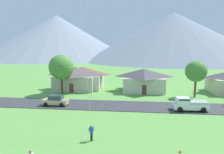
{
  "coord_description": "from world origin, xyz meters",
  "views": [
    {
      "loc": [
        1.39,
        -7.9,
        9.48
      ],
      "look_at": [
        -1.39,
        16.0,
        6.17
      ],
      "focal_mm": 33.13,
      "sensor_mm": 36.0,
      "label": 1
    }
  ],
  "objects_px": {
    "house_leftmost": "(83,77)",
    "house_rightmost": "(76,78)",
    "parked_car_tan_mid_east": "(56,101)",
    "tree_center": "(61,67)",
    "pickup_truck_white_west_side": "(189,104)",
    "tree_left_of_center": "(196,71)",
    "soccer_ball": "(180,151)",
    "house_right_center": "(144,79)"
  },
  "relations": [
    {
      "from": "house_rightmost",
      "to": "parked_car_tan_mid_east",
      "type": "distance_m",
      "value": 14.21
    },
    {
      "from": "tree_center",
      "to": "soccer_ball",
      "type": "distance_m",
      "value": 30.5
    },
    {
      "from": "house_leftmost",
      "to": "tree_center",
      "type": "relative_size",
      "value": 1.18
    },
    {
      "from": "parked_car_tan_mid_east",
      "to": "soccer_ball",
      "type": "relative_size",
      "value": 17.62
    },
    {
      "from": "house_rightmost",
      "to": "parked_car_tan_mid_east",
      "type": "bearing_deg",
      "value": -87.78
    },
    {
      "from": "parked_car_tan_mid_east",
      "to": "soccer_ball",
      "type": "distance_m",
      "value": 22.35
    },
    {
      "from": "house_leftmost",
      "to": "house_rightmost",
      "type": "distance_m",
      "value": 1.91
    },
    {
      "from": "tree_left_of_center",
      "to": "soccer_ball",
      "type": "bearing_deg",
      "value": -107.89
    },
    {
      "from": "house_leftmost",
      "to": "parked_car_tan_mid_east",
      "type": "xyz_separation_m",
      "value": [
        -0.68,
        -15.55,
        -1.81
      ]
    },
    {
      "from": "soccer_ball",
      "to": "house_rightmost",
      "type": "bearing_deg",
      "value": 122.75
    },
    {
      "from": "house_leftmost",
      "to": "house_right_center",
      "type": "relative_size",
      "value": 1.03
    },
    {
      "from": "house_leftmost",
      "to": "soccer_ball",
      "type": "distance_m",
      "value": 34.01
    },
    {
      "from": "house_rightmost",
      "to": "soccer_ball",
      "type": "relative_size",
      "value": 41.26
    },
    {
      "from": "tree_center",
      "to": "parked_car_tan_mid_east",
      "type": "bearing_deg",
      "value": -76.43
    },
    {
      "from": "house_rightmost",
      "to": "tree_center",
      "type": "height_order",
      "value": "tree_center"
    },
    {
      "from": "house_leftmost",
      "to": "house_right_center",
      "type": "xyz_separation_m",
      "value": [
        14.38,
        -1.55,
        -0.06
      ]
    },
    {
      "from": "house_rightmost",
      "to": "tree_center",
      "type": "bearing_deg",
      "value": -106.57
    },
    {
      "from": "house_rightmost",
      "to": "parked_car_tan_mid_east",
      "type": "relative_size",
      "value": 2.34
    },
    {
      "from": "tree_center",
      "to": "pickup_truck_white_west_side",
      "type": "height_order",
      "value": "tree_center"
    },
    {
      "from": "house_leftmost",
      "to": "house_rightmost",
      "type": "bearing_deg",
      "value": -129.93
    },
    {
      "from": "tree_left_of_center",
      "to": "parked_car_tan_mid_east",
      "type": "distance_m",
      "value": 26.78
    },
    {
      "from": "tree_center",
      "to": "house_rightmost",
      "type": "bearing_deg",
      "value": 73.43
    },
    {
      "from": "parked_car_tan_mid_east",
      "to": "house_rightmost",
      "type": "bearing_deg",
      "value": 92.22
    },
    {
      "from": "parked_car_tan_mid_east",
      "to": "tree_left_of_center",
      "type": "bearing_deg",
      "value": 19.87
    },
    {
      "from": "house_right_center",
      "to": "tree_center",
      "type": "distance_m",
      "value": 18.21
    },
    {
      "from": "house_right_center",
      "to": "pickup_truck_white_west_side",
      "type": "distance_m",
      "value": 15.86
    },
    {
      "from": "soccer_ball",
      "to": "house_leftmost",
      "type": "bearing_deg",
      "value": 119.67
    },
    {
      "from": "parked_car_tan_mid_east",
      "to": "house_right_center",
      "type": "bearing_deg",
      "value": 42.9
    },
    {
      "from": "house_leftmost",
      "to": "parked_car_tan_mid_east",
      "type": "bearing_deg",
      "value": -92.51
    },
    {
      "from": "house_leftmost",
      "to": "tree_left_of_center",
      "type": "bearing_deg",
      "value": -15.18
    },
    {
      "from": "house_leftmost",
      "to": "tree_left_of_center",
      "type": "distance_m",
      "value": 25.18
    },
    {
      "from": "tree_left_of_center",
      "to": "tree_center",
      "type": "xyz_separation_m",
      "value": [
        -26.99,
        -0.2,
        0.57
      ]
    },
    {
      "from": "house_rightmost",
      "to": "parked_car_tan_mid_east",
      "type": "xyz_separation_m",
      "value": [
        0.55,
        -14.08,
        -1.83
      ]
    },
    {
      "from": "house_right_center",
      "to": "tree_left_of_center",
      "type": "distance_m",
      "value": 11.29
    },
    {
      "from": "tree_center",
      "to": "soccer_ball",
      "type": "height_order",
      "value": "tree_center"
    },
    {
      "from": "house_right_center",
      "to": "house_rightmost",
      "type": "bearing_deg",
      "value": 179.68
    },
    {
      "from": "soccer_ball",
      "to": "tree_left_of_center",
      "type": "bearing_deg",
      "value": 72.11
    },
    {
      "from": "pickup_truck_white_west_side",
      "to": "tree_left_of_center",
      "type": "bearing_deg",
      "value": 70.07
    },
    {
      "from": "house_right_center",
      "to": "soccer_ball",
      "type": "bearing_deg",
      "value": -85.06
    },
    {
      "from": "house_right_center",
      "to": "parked_car_tan_mid_east",
      "type": "height_order",
      "value": "house_right_center"
    },
    {
      "from": "tree_left_of_center",
      "to": "pickup_truck_white_west_side",
      "type": "height_order",
      "value": "tree_left_of_center"
    },
    {
      "from": "house_leftmost",
      "to": "parked_car_tan_mid_east",
      "type": "relative_size",
      "value": 2.31
    }
  ]
}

